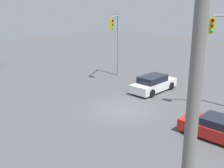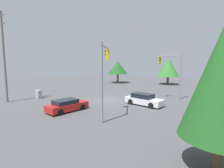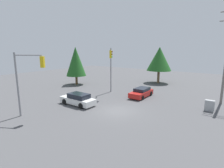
% 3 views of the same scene
% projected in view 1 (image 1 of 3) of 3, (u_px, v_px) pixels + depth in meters
% --- Properties ---
extents(ground_plane, '(80.00, 80.00, 0.00)m').
position_uv_depth(ground_plane, '(123.00, 110.00, 19.99)').
color(ground_plane, '#4C4C4F').
extents(sedan_white, '(4.59, 1.85, 1.41)m').
position_uv_depth(sedan_white, '(154.00, 84.00, 23.95)').
color(sedan_white, silver).
rests_on(sedan_white, ground_plane).
extents(sedan_red, '(1.91, 4.35, 1.27)m').
position_uv_depth(sedan_red, '(220.00, 129.00, 15.66)').
color(sedan_red, red).
rests_on(sedan_red, ground_plane).
extents(traffic_signal_cross, '(2.72, 1.67, 6.30)m').
position_uv_depth(traffic_signal_cross, '(115.00, 35.00, 27.17)').
color(traffic_signal_cross, gray).
rests_on(traffic_signal_cross, ground_plane).
extents(utility_pole_tall, '(2.20, 0.28, 11.41)m').
position_uv_depth(utility_pole_tall, '(196.00, 78.00, 5.68)').
color(utility_pole_tall, slate).
rests_on(utility_pole_tall, ground_plane).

